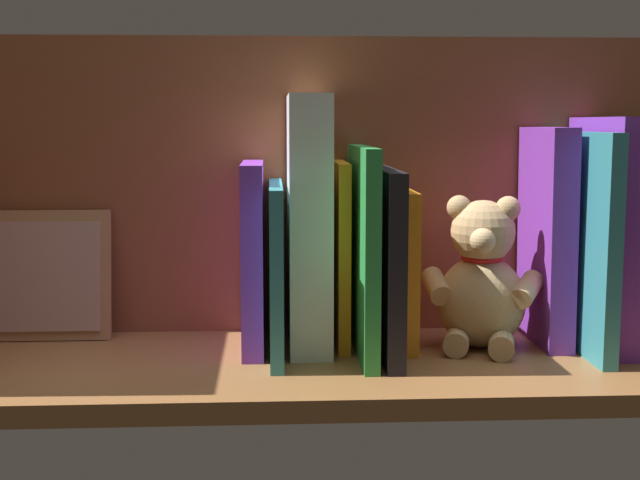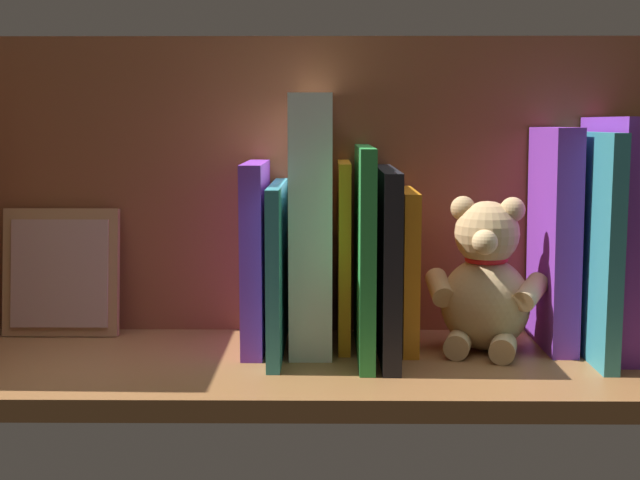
% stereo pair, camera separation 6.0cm
% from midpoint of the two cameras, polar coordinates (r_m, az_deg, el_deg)
% --- Properties ---
extents(ground_plane, '(0.86, 0.31, 0.02)m').
position_cam_midpoint_polar(ground_plane, '(0.97, -1.79, -8.18)').
color(ground_plane, brown).
extents(shelf_back_panel, '(0.86, 0.02, 0.35)m').
position_cam_midpoint_polar(shelf_back_panel, '(1.07, -2.00, 3.54)').
color(shelf_back_panel, brown).
rests_on(shelf_back_panel, ground_plane).
extents(book_0, '(0.02, 0.18, 0.20)m').
position_cam_midpoint_polar(book_0, '(1.05, 17.84, -1.17)').
color(book_0, green).
rests_on(book_0, ground_plane).
extents(book_1, '(0.03, 0.17, 0.26)m').
position_cam_midpoint_polar(book_1, '(1.04, 16.26, 0.46)').
color(book_1, purple).
rests_on(book_1, ground_plane).
extents(book_2, '(0.02, 0.20, 0.24)m').
position_cam_midpoint_polar(book_2, '(1.01, 14.95, -0.10)').
color(book_2, teal).
rests_on(book_2, ground_plane).
extents(book_3, '(0.03, 0.13, 0.25)m').
position_cam_midpoint_polar(book_3, '(1.03, 12.84, 0.26)').
color(book_3, purple).
rests_on(book_3, ground_plane).
extents(teddy_bear, '(0.14, 0.13, 0.17)m').
position_cam_midpoint_polar(teddy_bear, '(1.00, 8.74, -2.68)').
color(teddy_bear, tan).
rests_on(teddy_bear, ground_plane).
extents(book_4, '(0.02, 0.14, 0.18)m').
position_cam_midpoint_polar(book_4, '(1.01, 3.71, -1.78)').
color(book_4, orange).
rests_on(book_4, ground_plane).
extents(book_5, '(0.02, 0.20, 0.20)m').
position_cam_midpoint_polar(book_5, '(0.97, 2.48, -1.37)').
color(book_5, black).
rests_on(book_5, ground_plane).
extents(book_6, '(0.02, 0.20, 0.23)m').
position_cam_midpoint_polar(book_6, '(0.97, 1.02, -0.68)').
color(book_6, green).
rests_on(book_6, ground_plane).
extents(book_7, '(0.01, 0.13, 0.21)m').
position_cam_midpoint_polar(book_7, '(1.00, -0.37, -0.90)').
color(book_7, orange).
rests_on(book_7, ground_plane).
extents(dictionary_thick_white, '(0.05, 0.15, 0.28)m').
position_cam_midpoint_polar(dictionary_thick_white, '(0.99, -2.47, 1.13)').
color(dictionary_thick_white, white).
rests_on(dictionary_thick_white, ground_plane).
extents(book_8, '(0.01, 0.19, 0.19)m').
position_cam_midpoint_polar(book_8, '(0.97, -4.63, -1.87)').
color(book_8, teal).
rests_on(book_8, ground_plane).
extents(book_9, '(0.02, 0.15, 0.21)m').
position_cam_midpoint_polar(book_9, '(0.99, -6.09, -1.04)').
color(book_9, purple).
rests_on(book_9, ground_plane).
extents(picture_frame_leaning, '(0.14, 0.04, 0.15)m').
position_cam_midpoint_polar(picture_frame_leaning, '(1.09, -18.55, -2.20)').
color(picture_frame_leaning, '#A87A4C').
rests_on(picture_frame_leaning, ground_plane).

